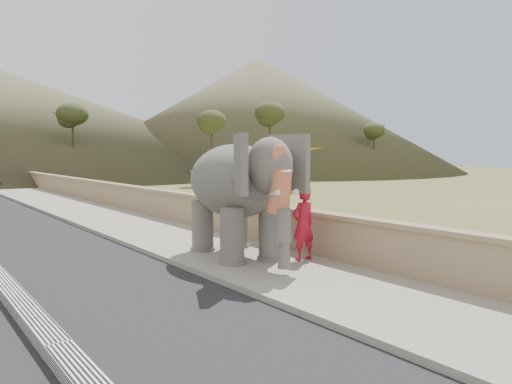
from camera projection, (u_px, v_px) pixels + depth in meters
ground at (356, 299)px, 8.91m from camera, size 160.00×160.00×0.00m
walkway at (136, 227)px, 16.97m from camera, size 3.00×120.00×0.15m
parapet at (179, 210)px, 17.90m from camera, size 0.30×120.00×1.10m
cow at (234, 195)px, 23.49m from camera, size 1.60×1.31×1.24m
distant_car at (211, 173)px, 45.88m from camera, size 4.52×2.70×1.44m
bus_white at (270, 163)px, 51.49m from camera, size 11.25×4.15×3.10m
bus_orange at (313, 163)px, 51.22m from camera, size 11.16×3.35×3.10m
hill_right at (258, 115)px, 71.31m from camera, size 56.00×56.00×16.00m
elephant_and_man at (236, 197)px, 11.92m from camera, size 2.48×4.11×2.81m
trees at (24, 128)px, 28.96m from camera, size 47.80×35.92×9.85m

